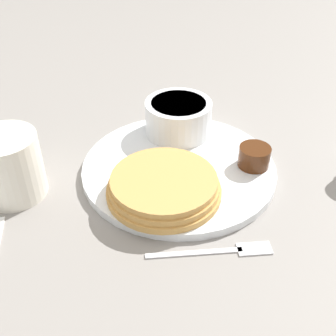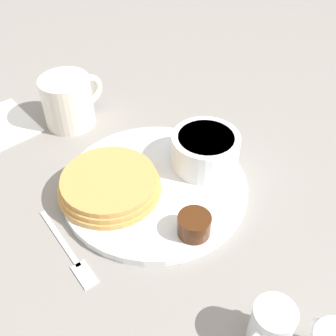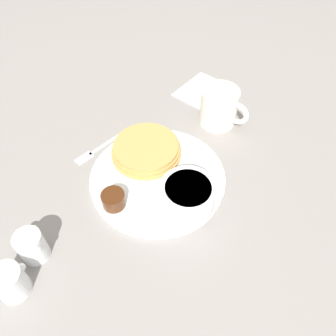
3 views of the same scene
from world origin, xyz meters
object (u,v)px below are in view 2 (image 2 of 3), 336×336
Objects in this scene: fork at (72,255)px; creamer_pitcher_near at (271,326)px; plate at (155,186)px; coffee_mug at (69,101)px; bowl at (205,149)px.

creamer_pitcher_near is at bearing 24.17° from fork.
coffee_mug reaches higher than plate.
bowl is at bearing 21.02° from coffee_mug.
coffee_mug is at bearing -178.58° from plate.
plate is at bearing 1.42° from coffee_mug.
creamer_pitcher_near is 0.26m from fork.
plate is 0.27m from creamer_pitcher_near.
bowl is 1.47× the size of creamer_pitcher_near.
creamer_pitcher_near reaches higher than plate.
bowl reaches higher than fork.
creamer_pitcher_near reaches higher than fork.
plate is 0.16m from fork.
creamer_pitcher_near is 0.48× the size of fork.
coffee_mug is 0.30m from fork.
coffee_mug is 0.80× the size of fork.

